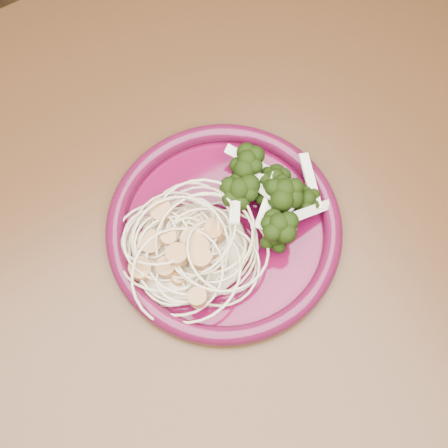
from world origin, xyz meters
name	(u,v)px	position (x,y,z in m)	size (l,w,h in m)	color
dining_table	(285,248)	(0.00, 0.00, 0.65)	(1.20, 0.80, 0.75)	#472814
dinner_plate	(224,228)	(-0.07, 0.02, 0.76)	(0.27, 0.27, 0.02)	#4C0723
spaghetti_pile	(191,250)	(-0.11, 0.01, 0.77)	(0.12, 0.10, 0.03)	beige
scallop_cluster	(189,238)	(-0.11, 0.01, 0.80)	(0.11, 0.11, 0.04)	#B37F4B
broccoli_pile	(264,191)	(-0.02, 0.03, 0.78)	(0.08, 0.13, 0.04)	black
onion_garnish	(265,179)	(-0.02, 0.03, 0.81)	(0.05, 0.08, 0.05)	beige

